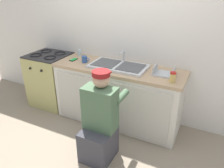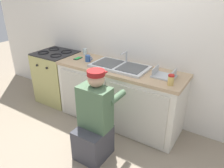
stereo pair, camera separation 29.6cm
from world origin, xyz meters
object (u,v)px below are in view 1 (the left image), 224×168
coffee_mug (85,59)px  condiment_jar (173,77)px  sink_double_basin (118,66)px  plumber_person (100,124)px  dish_rack_tray (164,73)px  stove_range (51,79)px  cell_phone (74,60)px  water_glass (80,53)px

coffee_mug → condiment_jar: bearing=-5.9°
sink_double_basin → plumber_person: plumber_person is taller
plumber_person → condiment_jar: plumber_person is taller
dish_rack_tray → condiment_jar: bearing=-51.6°
plumber_person → condiment_jar: (0.66, 0.60, 0.49)m
condiment_jar → dish_rack_tray: size_ratio=0.46×
stove_range → dish_rack_tray: dish_rack_tray is taller
plumber_person → cell_phone: (-0.86, 0.76, 0.43)m
water_glass → dish_rack_tray: 1.43m
sink_double_basin → cell_phone: size_ratio=5.71×
condiment_jar → dish_rack_tray: condiment_jar is taller
plumber_person → water_glass: size_ratio=11.04×
sink_double_basin → plumber_person: bearing=-81.0°
plumber_person → cell_phone: plumber_person is taller
stove_range → sink_double_basin: bearing=0.1°
sink_double_basin → water_glass: sink_double_basin is taller
stove_range → water_glass: bearing=22.0°
plumber_person → water_glass: 1.41m
condiment_jar → water_glass: (-1.56, 0.37, -0.01)m
dish_rack_tray → stove_range: bearing=-179.7°
plumber_person → coffee_mug: plumber_person is taller
condiment_jar → water_glass: 1.60m
stove_range → cell_phone: stove_range is taller
coffee_mug → cell_phone: bearing=175.2°
plumber_person → condiment_jar: 1.02m
stove_range → coffee_mug: coffee_mug is taller
water_glass → dish_rack_tray: size_ratio=0.36×
dish_rack_tray → water_glass: bearing=172.5°
cell_phone → stove_range: bearing=177.7°
sink_double_basin → coffee_mug: 0.53m
stove_range → coffee_mug: 0.88m
stove_range → cell_phone: bearing=-2.3°
plumber_person → dish_rack_tray: 1.04m
cell_phone → water_glass: bearing=98.8°
coffee_mug → stove_range: bearing=177.0°
sink_double_basin → cell_phone: bearing=-178.3°
sink_double_basin → dish_rack_tray: size_ratio=2.86×
stove_range → condiment_jar: size_ratio=7.07×
coffee_mug → condiment_jar: size_ratio=0.98×
cell_phone → water_glass: 0.22m
cell_phone → water_glass: size_ratio=1.40×
cell_phone → condiment_jar: condiment_jar is taller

